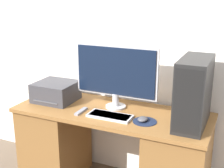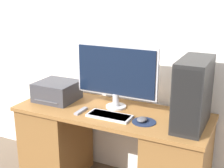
{
  "view_description": "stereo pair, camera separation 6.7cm",
  "coord_description": "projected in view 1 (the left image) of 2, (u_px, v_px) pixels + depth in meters",
  "views": [
    {
      "loc": [
        0.94,
        -1.78,
        1.64
      ],
      "look_at": [
        0.0,
        0.29,
        0.94
      ],
      "focal_mm": 50.0,
      "sensor_mm": 36.0,
      "label": 1
    },
    {
      "loc": [
        1.0,
        -1.76,
        1.64
      ],
      "look_at": [
        0.0,
        0.29,
        0.94
      ],
      "focal_mm": 50.0,
      "sensor_mm": 36.0,
      "label": 2
    }
  ],
  "objects": [
    {
      "name": "wall_back",
      "position": [
        130.0,
        24.0,
        2.56
      ],
      "size": [
        6.4,
        0.13,
        2.7
      ],
      "color": "white",
      "rests_on": "ground_plane"
    },
    {
      "name": "desk",
      "position": [
        112.0,
        150.0,
        2.55
      ],
      "size": [
        1.54,
        0.59,
        0.72
      ],
      "color": "brown",
      "rests_on": "ground_plane"
    },
    {
      "name": "monitor",
      "position": [
        116.0,
        73.0,
        2.44
      ],
      "size": [
        0.68,
        0.16,
        0.51
      ],
      "color": "#B7B7BC",
      "rests_on": "desk"
    },
    {
      "name": "keyboard",
      "position": [
        110.0,
        116.0,
        2.33
      ],
      "size": [
        0.33,
        0.14,
        0.02
      ],
      "color": "silver",
      "rests_on": "desk"
    },
    {
      "name": "mousepad",
      "position": [
        145.0,
        122.0,
        2.25
      ],
      "size": [
        0.18,
        0.18,
        0.0
      ],
      "color": "#19233D",
      "rests_on": "desk"
    },
    {
      "name": "mouse",
      "position": [
        143.0,
        119.0,
        2.25
      ],
      "size": [
        0.07,
        0.09,
        0.03
      ],
      "color": "#4C4C51",
      "rests_on": "mousepad"
    },
    {
      "name": "computer_tower",
      "position": [
        194.0,
        93.0,
        2.13
      ],
      "size": [
        0.2,
        0.44,
        0.48
      ],
      "color": "black",
      "rests_on": "desk"
    },
    {
      "name": "printer",
      "position": [
        56.0,
        92.0,
        2.65
      ],
      "size": [
        0.33,
        0.32,
        0.16
      ],
      "color": "#38383D",
      "rests_on": "desk"
    },
    {
      "name": "remote_control",
      "position": [
        81.0,
        111.0,
        2.42
      ],
      "size": [
        0.03,
        0.16,
        0.02
      ],
      "color": "gray",
      "rests_on": "desk"
    }
  ]
}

